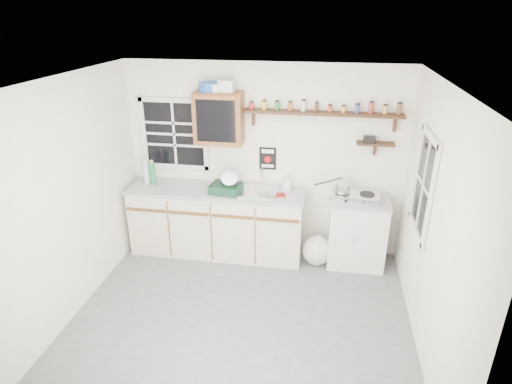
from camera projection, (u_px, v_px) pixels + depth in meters
room at (239, 214)px, 4.15m from camera, size 3.64×3.24×2.54m
main_cabinet at (217, 221)px, 5.73m from camera, size 2.31×0.63×0.92m
right_cabinet at (357, 231)px, 5.47m from camera, size 0.73×0.57×0.91m
sink at (257, 191)px, 5.46m from camera, size 0.52×0.44×0.29m
upper_cabinet at (219, 118)px, 5.31m from camera, size 0.60×0.32×0.65m
upper_cabinet_clutter at (215, 87)px, 5.16m from camera, size 0.43×0.24×0.14m
spice_shelf at (324, 112)px, 5.13m from camera, size 1.91×0.18×0.35m
secondary_shelf at (374, 143)px, 5.19m from camera, size 0.45×0.16×0.24m
warning_sign at (268, 159)px, 5.57m from camera, size 0.22×0.02×0.30m
window_back at (174, 134)px, 5.65m from camera, size 0.93×0.03×0.98m
window_right at (424, 185)px, 4.29m from camera, size 0.03×0.78×1.08m
water_bottles at (149, 173)px, 5.66m from camera, size 0.18×0.11×0.34m
dish_rack at (227, 186)px, 5.41m from camera, size 0.42×0.33×0.29m
soap_bottle at (287, 182)px, 5.49m from camera, size 0.09×0.10×0.21m
rag at (280, 195)px, 5.35m from camera, size 0.15×0.13×0.02m
hotplate at (354, 196)px, 5.27m from camera, size 0.63×0.38×0.09m
saucepan at (342, 188)px, 5.26m from camera, size 0.44×0.24×0.19m
trash_bag at (317, 250)px, 5.54m from camera, size 0.40×0.36×0.46m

